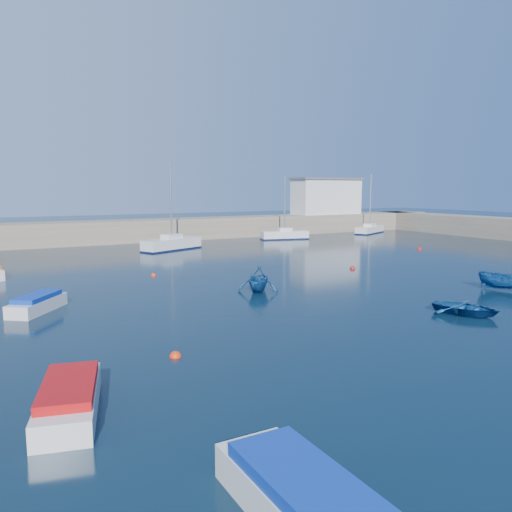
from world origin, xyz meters
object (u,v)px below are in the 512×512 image
motorboat_0 (69,399)px  motorboat_1 (37,303)px  sailboat_6 (172,244)px  dinghy_right (505,281)px  dinghy_left (258,279)px  sailboat_8 (370,229)px  motorboat_3 (304,501)px  sailboat_7 (285,235)px  dinghy_center (466,308)px  harbor_office (326,197)px

motorboat_0 → motorboat_1: 13.33m
sailboat_6 → dinghy_right: bearing=176.0°
dinghy_left → motorboat_0: bearing=-96.0°
sailboat_8 → motorboat_3: size_ratio=1.84×
dinghy_right → sailboat_7: bearing=50.3°
motorboat_1 → motorboat_3: motorboat_3 is taller
motorboat_3 → dinghy_left: (9.84, 19.44, 0.27)m
sailboat_7 → motorboat_0: bearing=153.7°
motorboat_0 → dinghy_center: (19.35, 2.15, -0.12)m
harbor_office → dinghy_center: bearing=-118.5°
sailboat_6 → dinghy_left: size_ratio=3.10×
motorboat_3 → dinghy_right: size_ratio=1.45×
motorboat_0 → motorboat_1: motorboat_0 is taller
sailboat_8 → motorboat_1: (-46.31, -26.82, -0.12)m
dinghy_center → dinghy_right: dinghy_right is taller
motorboat_3 → motorboat_1: bearing=97.4°
motorboat_1 → dinghy_left: (12.58, -1.03, 0.34)m
dinghy_center → motorboat_1: bearing=127.7°
sailboat_6 → dinghy_center: (4.00, -32.99, -0.32)m
dinghy_center → sailboat_6: bearing=75.1°
motorboat_3 → sailboat_8: bearing=47.1°
dinghy_right → motorboat_3: bearing=175.9°
motorboat_3 → dinghy_right: bearing=27.1°
sailboat_8 → dinghy_left: sailboat_8 is taller
motorboat_0 → motorboat_3: (3.14, -7.14, 0.05)m
sailboat_8 → dinghy_left: 43.74m
dinghy_center → dinghy_right: (7.26, 2.87, 0.28)m
harbor_office → motorboat_1: harbor_office is taller
harbor_office → motorboat_3: size_ratio=2.19×
motorboat_1 → dinghy_left: dinghy_left is taller
dinghy_right → harbor_office: bearing=36.8°
dinghy_center → sailboat_7: bearing=49.9°
sailboat_6 → sailboat_8: 31.75m
sailboat_7 → motorboat_1: (-31.11, -25.47, -0.15)m
sailboat_7 → motorboat_3: size_ratio=1.72×
dinghy_center → dinghy_left: (-6.38, 10.15, 0.44)m
motorboat_1 → dinghy_left: bearing=32.1°
motorboat_0 → sailboat_7: bearing=65.1°
dinghy_right → motorboat_1: bearing=131.0°
dinghy_right → dinghy_center: bearing=170.1°
dinghy_left → dinghy_right: dinghy_left is taller
dinghy_left → motorboat_3: bearing=-76.3°
harbor_office → sailboat_7: size_ratio=1.27×
motorboat_0 → motorboat_3: bearing=-52.0°
motorboat_0 → motorboat_1: (0.39, 13.33, -0.02)m
sailboat_7 → sailboat_8: size_ratio=0.94×
harbor_office → sailboat_8: (4.00, -5.09, -4.55)m
motorboat_1 → dinghy_center: motorboat_1 is taller
sailboat_7 → dinghy_right: size_ratio=2.49×
sailboat_7 → motorboat_1: bearing=142.1°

